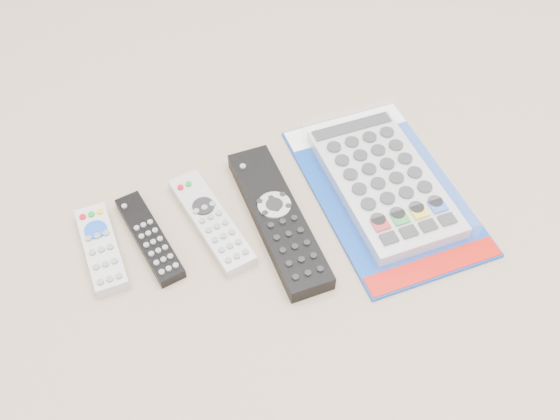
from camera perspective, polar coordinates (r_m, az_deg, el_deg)
name	(u,v)px	position (r m, az deg, el deg)	size (l,w,h in m)	color
remote_small_grey	(101,248)	(0.88, -16.01, -3.40)	(0.05, 0.15, 0.02)	#B3B3B5
remote_slim_black	(150,238)	(0.88, -11.83, -2.50)	(0.05, 0.16, 0.02)	black
remote_silver_dvd	(211,221)	(0.88, -6.28, -1.05)	(0.06, 0.19, 0.02)	silver
remote_large_black	(278,218)	(0.87, -0.17, -0.76)	(0.08, 0.26, 0.03)	black
jumbo_remote_packaged	(384,181)	(0.92, 9.50, 2.66)	(0.23, 0.34, 0.04)	#0E3B9F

